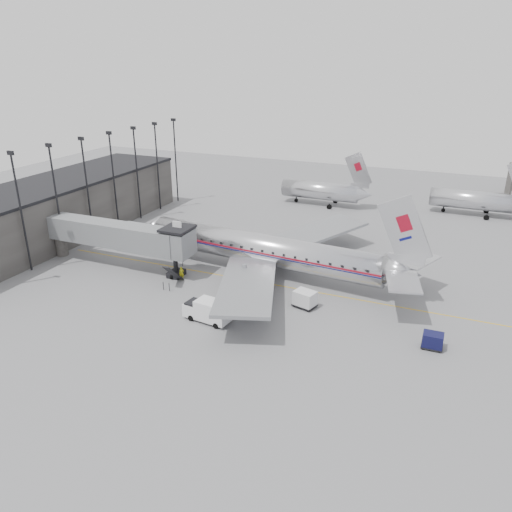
{
  "coord_description": "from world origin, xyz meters",
  "views": [
    {
      "loc": [
        22.11,
        -44.94,
        25.54
      ],
      "look_at": [
        0.36,
        6.36,
        3.2
      ],
      "focal_mm": 35.0,
      "sensor_mm": 36.0,
      "label": 1
    }
  ],
  "objects": [
    {
      "name": "distant_aircraft_near",
      "position": [
        -1.79,
        42.0,
        2.73
      ],
      "size": [
        16.39,
        3.2,
        10.26
      ],
      "color": "silver",
      "rests_on": "ground"
    },
    {
      "name": "floodlight_masts",
      "position": [
        -27.5,
        13.0,
        8.36
      ],
      "size": [
        0.9,
        42.25,
        15.25
      ],
      "color": "black",
      "rests_on": "ground"
    },
    {
      "name": "service_van",
      "position": [
        -0.29,
        -4.91,
        1.24
      ],
      "size": [
        5.22,
        2.53,
        2.36
      ],
      "rotation": [
        0.0,
        0.0,
        -0.13
      ],
      "color": "white",
      "rests_on": "ground"
    },
    {
      "name": "baggage_cart_white",
      "position": [
        8.0,
        2.0,
        0.99
      ],
      "size": [
        2.76,
        2.36,
        1.86
      ],
      "rotation": [
        0.0,
        0.0,
        -0.27
      ],
      "color": "silver",
      "rests_on": "ground"
    },
    {
      "name": "ramp_worker",
      "position": [
        -8.13,
        3.0,
        0.83
      ],
      "size": [
        0.71,
        0.7,
        1.66
      ],
      "primitive_type": "imported",
      "rotation": [
        0.0,
        0.0,
        0.73
      ],
      "color": "gold",
      "rests_on": "ground"
    },
    {
      "name": "distant_aircraft_mid",
      "position": [
        24.21,
        46.0,
        2.73
      ],
      "size": [
        16.39,
        3.2,
        10.26
      ],
      "color": "silver",
      "rests_on": "ground"
    },
    {
      "name": "apron_line",
      "position": [
        3.0,
        6.0,
        0.01
      ],
      "size": [
        60.0,
        0.15,
        0.01
      ],
      "primitive_type": "cube",
      "rotation": [
        0.0,
        0.0,
        1.57
      ],
      "color": "gold",
      "rests_on": "ground"
    },
    {
      "name": "airliner",
      "position": [
        0.78,
        8.93,
        3.11
      ],
      "size": [
        39.08,
        36.09,
        12.36
      ],
      "rotation": [
        0.0,
        0.0,
        -0.09
      ],
      "color": "silver",
      "rests_on": "ground"
    },
    {
      "name": "baggage_cart_navy",
      "position": [
        21.6,
        -1.29,
        0.82
      ],
      "size": [
        1.97,
        1.51,
        1.53
      ],
      "rotation": [
        0.0,
        0.0,
        0.01
      ],
      "color": "#0D0E35",
      "rests_on": "ground"
    },
    {
      "name": "terminal",
      "position": [
        -34.0,
        10.0,
        4.0
      ],
      "size": [
        12.0,
        46.0,
        8.0
      ],
      "primitive_type": "cube",
      "color": "#373432",
      "rests_on": "ground"
    },
    {
      "name": "jet_bridge",
      "position": [
        -16.66,
        3.67,
        4.18
      ],
      "size": [
        21.0,
        6.2,
        7.1
      ],
      "color": "slate",
      "rests_on": "ground"
    },
    {
      "name": "ground",
      "position": [
        0.0,
        0.0,
        0.0
      ],
      "size": [
        160.0,
        160.0,
        0.0
      ],
      "primitive_type": "plane",
      "color": "slate",
      "rests_on": "ground"
    }
  ]
}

